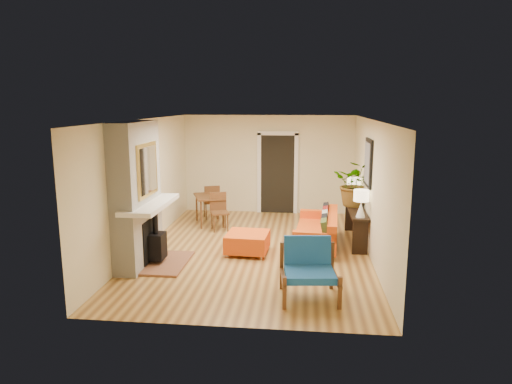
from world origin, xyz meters
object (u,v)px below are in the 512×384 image
at_px(ottoman, 247,242).
at_px(blue_chair, 309,265).
at_px(dining_table, 212,201).
at_px(lamp_near, 361,200).
at_px(lamp_far, 354,187).
at_px(console_table, 356,215).
at_px(sofa, 320,230).
at_px(houseplant, 356,183).

height_order(ottoman, blue_chair, blue_chair).
relative_size(ottoman, dining_table, 0.52).
bearing_deg(lamp_near, lamp_far, 90.00).
height_order(console_table, lamp_near, lamp_near).
distance_m(blue_chair, console_table, 3.06).
xyz_separation_m(dining_table, console_table, (3.32, -1.10, 0.01)).
distance_m(ottoman, dining_table, 2.40).
distance_m(ottoman, console_table, 2.43).
height_order(sofa, dining_table, dining_table).
relative_size(console_table, lamp_near, 3.43).
distance_m(blue_chair, lamp_far, 3.78).
bearing_deg(console_table, sofa, -152.60).
bearing_deg(blue_chair, lamp_far, 74.30).
bearing_deg(ottoman, houseplant, 29.53).
bearing_deg(ottoman, blue_chair, -57.95).
bearing_deg(dining_table, ottoman, -61.64).
xyz_separation_m(lamp_near, lamp_far, (0.00, 1.45, 0.00)).
height_order(lamp_far, houseplant, houseplant).
xyz_separation_m(ottoman, lamp_far, (2.19, 1.71, 0.83)).
distance_m(console_table, lamp_far, 0.86).
xyz_separation_m(dining_table, lamp_near, (3.32, -1.83, 0.50)).
height_order(lamp_near, lamp_far, same).
xyz_separation_m(blue_chair, lamp_far, (1.01, 3.60, 0.58)).
bearing_deg(houseplant, ottoman, -150.47).
height_order(sofa, houseplant, houseplant).
bearing_deg(lamp_far, blue_chair, -105.70).
bearing_deg(dining_table, lamp_near, -28.85).
relative_size(blue_chair, houseplant, 0.94).
bearing_deg(lamp_near, dining_table, 151.15).
bearing_deg(lamp_far, sofa, -124.35).
bearing_deg(lamp_far, dining_table, 173.41).
distance_m(sofa, lamp_near, 1.11).
bearing_deg(dining_table, lamp_far, -6.59).
relative_size(dining_table, console_table, 0.88).
height_order(ottoman, console_table, console_table).
xyz_separation_m(sofa, lamp_far, (0.76, 1.11, 0.73)).
bearing_deg(dining_table, blue_chair, -59.86).
xyz_separation_m(blue_chair, dining_table, (-2.31, 3.98, 0.09)).
bearing_deg(sofa, ottoman, -157.28).
height_order(blue_chair, lamp_far, lamp_far).
relative_size(blue_chair, console_table, 0.51).
bearing_deg(houseplant, console_table, -87.64).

